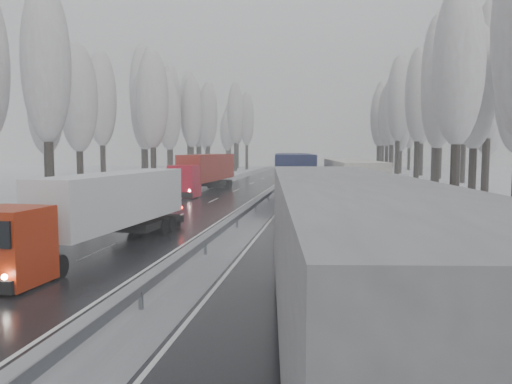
% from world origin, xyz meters
% --- Properties ---
extents(ground, '(260.00, 260.00, 0.00)m').
position_xyz_m(ground, '(0.00, 0.00, 0.00)').
color(ground, white).
rests_on(ground, ground).
extents(carriageway_right, '(7.50, 200.00, 0.03)m').
position_xyz_m(carriageway_right, '(5.25, 30.00, 0.01)').
color(carriageway_right, black).
rests_on(carriageway_right, ground).
extents(carriageway_left, '(7.50, 200.00, 0.03)m').
position_xyz_m(carriageway_left, '(-5.25, 30.00, 0.01)').
color(carriageway_left, black).
rests_on(carriageway_left, ground).
extents(median_slush, '(3.00, 200.00, 0.04)m').
position_xyz_m(median_slush, '(0.00, 30.00, 0.02)').
color(median_slush, '#93969A').
rests_on(median_slush, ground).
extents(shoulder_right, '(2.40, 200.00, 0.04)m').
position_xyz_m(shoulder_right, '(10.20, 30.00, 0.02)').
color(shoulder_right, '#93969A').
rests_on(shoulder_right, ground).
extents(shoulder_left, '(2.40, 200.00, 0.04)m').
position_xyz_m(shoulder_left, '(-10.20, 30.00, 0.02)').
color(shoulder_left, '#93969A').
rests_on(shoulder_left, ground).
extents(median_guardrail, '(0.12, 200.00, 0.76)m').
position_xyz_m(median_guardrail, '(0.00, 29.99, 0.60)').
color(median_guardrail, slate).
rests_on(median_guardrail, ground).
extents(tree_18, '(3.60, 3.60, 16.58)m').
position_xyz_m(tree_18, '(14.51, 27.03, 10.70)').
color(tree_18, black).
rests_on(tree_18, ground).
extents(tree_20, '(3.60, 3.60, 15.71)m').
position_xyz_m(tree_20, '(17.90, 35.17, 10.14)').
color(tree_20, black).
rests_on(tree_20, ground).
extents(tree_21, '(3.60, 3.60, 18.62)m').
position_xyz_m(tree_21, '(20.12, 39.17, 12.00)').
color(tree_21, black).
rests_on(tree_21, ground).
extents(tree_22, '(3.60, 3.60, 15.86)m').
position_xyz_m(tree_22, '(17.02, 45.60, 10.24)').
color(tree_22, black).
rests_on(tree_22, ground).
extents(tree_23, '(3.60, 3.60, 13.55)m').
position_xyz_m(tree_23, '(23.31, 49.60, 8.77)').
color(tree_23, black).
rests_on(tree_23, ground).
extents(tree_24, '(3.60, 3.60, 20.49)m').
position_xyz_m(tree_24, '(17.90, 51.02, 13.19)').
color(tree_24, black).
rests_on(tree_24, ground).
extents(tree_25, '(3.60, 3.60, 19.44)m').
position_xyz_m(tree_25, '(24.81, 55.02, 12.52)').
color(tree_25, black).
rests_on(tree_25, ground).
extents(tree_26, '(3.60, 3.60, 18.78)m').
position_xyz_m(tree_26, '(17.56, 61.27, 12.10)').
color(tree_26, black).
rests_on(tree_26, ground).
extents(tree_27, '(3.60, 3.60, 17.62)m').
position_xyz_m(tree_27, '(24.72, 65.27, 11.36)').
color(tree_27, black).
rests_on(tree_27, ground).
extents(tree_28, '(3.60, 3.60, 19.62)m').
position_xyz_m(tree_28, '(16.34, 71.95, 12.64)').
color(tree_28, black).
rests_on(tree_28, ground).
extents(tree_29, '(3.60, 3.60, 18.11)m').
position_xyz_m(tree_29, '(23.71, 75.95, 11.67)').
color(tree_29, black).
rests_on(tree_29, ground).
extents(tree_30, '(3.60, 3.60, 17.86)m').
position_xyz_m(tree_30, '(16.56, 81.70, 11.52)').
color(tree_30, black).
rests_on(tree_30, ground).
extents(tree_31, '(3.60, 3.60, 18.58)m').
position_xyz_m(tree_31, '(22.48, 85.70, 11.97)').
color(tree_31, black).
rests_on(tree_31, ground).
extents(tree_32, '(3.60, 3.60, 17.33)m').
position_xyz_m(tree_32, '(16.63, 89.21, 11.18)').
color(tree_32, black).
rests_on(tree_32, ground).
extents(tree_33, '(3.60, 3.60, 14.33)m').
position_xyz_m(tree_33, '(19.77, 93.21, 9.26)').
color(tree_33, black).
rests_on(tree_33, ground).
extents(tree_34, '(3.60, 3.60, 17.63)m').
position_xyz_m(tree_34, '(15.73, 96.32, 11.37)').
color(tree_34, black).
rests_on(tree_34, ground).
extents(tree_35, '(3.60, 3.60, 18.25)m').
position_xyz_m(tree_35, '(24.94, 100.32, 11.77)').
color(tree_35, black).
rests_on(tree_35, ground).
extents(tree_36, '(3.60, 3.60, 20.23)m').
position_xyz_m(tree_36, '(17.04, 106.16, 13.02)').
color(tree_36, black).
rests_on(tree_36, ground).
extents(tree_37, '(3.60, 3.60, 16.37)m').
position_xyz_m(tree_37, '(24.02, 110.16, 10.56)').
color(tree_37, black).
rests_on(tree_37, ground).
extents(tree_38, '(3.60, 3.60, 17.97)m').
position_xyz_m(tree_38, '(18.73, 116.73, 11.59)').
color(tree_38, black).
rests_on(tree_38, ground).
extents(tree_39, '(3.60, 3.60, 16.19)m').
position_xyz_m(tree_39, '(21.55, 120.73, 10.45)').
color(tree_39, black).
rests_on(tree_39, ground).
extents(tree_58, '(3.60, 3.60, 17.21)m').
position_xyz_m(tree_58, '(-15.13, 24.57, 11.10)').
color(tree_58, black).
rests_on(tree_58, ground).
extents(tree_60, '(3.60, 3.60, 14.84)m').
position_xyz_m(tree_60, '(-17.75, 34.20, 9.59)').
color(tree_60, black).
rests_on(tree_60, ground).
extents(tree_61, '(3.60, 3.60, 13.95)m').
position_xyz_m(tree_61, '(-23.52, 38.20, 9.02)').
color(tree_61, black).
rests_on(tree_61, ground).
extents(tree_62, '(3.60, 3.60, 16.04)m').
position_xyz_m(tree_62, '(-13.94, 43.73, 10.36)').
color(tree_62, black).
rests_on(tree_62, ground).
extents(tree_63, '(3.60, 3.60, 16.88)m').
position_xyz_m(tree_63, '(-21.85, 47.73, 10.89)').
color(tree_63, black).
rests_on(tree_63, ground).
extents(tree_64, '(3.60, 3.60, 15.42)m').
position_xyz_m(tree_64, '(-18.26, 52.71, 9.96)').
color(tree_64, black).
rests_on(tree_64, ground).
extents(tree_65, '(3.60, 3.60, 19.48)m').
position_xyz_m(tree_65, '(-20.05, 56.71, 12.55)').
color(tree_65, black).
rests_on(tree_65, ground).
extents(tree_66, '(3.60, 3.60, 15.23)m').
position_xyz_m(tree_66, '(-18.16, 62.35, 9.84)').
color(tree_66, black).
rests_on(tree_66, ground).
extents(tree_67, '(3.60, 3.60, 17.09)m').
position_xyz_m(tree_67, '(-19.54, 66.35, 11.03)').
color(tree_67, black).
rests_on(tree_67, ground).
extents(tree_68, '(3.60, 3.60, 16.65)m').
position_xyz_m(tree_68, '(-16.58, 69.11, 10.75)').
color(tree_68, black).
rests_on(tree_68, ground).
extents(tree_69, '(3.60, 3.60, 19.35)m').
position_xyz_m(tree_69, '(-21.42, 73.11, 12.46)').
color(tree_69, black).
rests_on(tree_69, ground).
extents(tree_70, '(3.60, 3.60, 17.09)m').
position_xyz_m(tree_70, '(-16.33, 79.19, 11.03)').
color(tree_70, black).
rests_on(tree_70, ground).
extents(tree_71, '(3.60, 3.60, 19.61)m').
position_xyz_m(tree_71, '(-21.09, 83.19, 12.63)').
color(tree_71, black).
rests_on(tree_71, ground).
extents(tree_72, '(3.60, 3.60, 15.11)m').
position_xyz_m(tree_72, '(-18.93, 88.54, 9.76)').
color(tree_72, black).
rests_on(tree_72, ground).
extents(tree_73, '(3.60, 3.60, 17.22)m').
position_xyz_m(tree_73, '(-21.82, 92.54, 11.11)').
color(tree_73, black).
rests_on(tree_73, ground).
extents(tree_74, '(3.60, 3.60, 19.68)m').
position_xyz_m(tree_74, '(-15.07, 99.33, 12.67)').
color(tree_74, black).
rests_on(tree_74, ground).
extents(tree_75, '(3.60, 3.60, 18.60)m').
position_xyz_m(tree_75, '(-24.20, 103.33, 11.99)').
color(tree_75, black).
rests_on(tree_75, ground).
extents(tree_76, '(3.60, 3.60, 18.55)m').
position_xyz_m(tree_76, '(-14.05, 108.72, 11.95)').
color(tree_76, black).
rests_on(tree_76, ground).
extents(tree_77, '(3.60, 3.60, 14.32)m').
position_xyz_m(tree_77, '(-19.66, 112.72, 9.26)').
color(tree_77, black).
rests_on(tree_77, ground).
extents(tree_78, '(3.60, 3.60, 19.55)m').
position_xyz_m(tree_78, '(-17.56, 115.31, 12.59)').
color(tree_78, black).
rests_on(tree_78, ground).
extents(tree_79, '(3.60, 3.60, 17.07)m').
position_xyz_m(tree_79, '(-20.33, 119.31, 11.01)').
color(tree_79, black).
rests_on(tree_79, ground).
extents(truck_grey_tarp, '(4.64, 17.08, 4.34)m').
position_xyz_m(truck_grey_tarp, '(5.90, 0.34, 2.54)').
color(truck_grey_tarp, '#414146').
rests_on(truck_grey_tarp, ground).
extents(truck_blue_box, '(4.41, 17.75, 4.52)m').
position_xyz_m(truck_blue_box, '(2.66, 31.21, 2.64)').
color(truck_blue_box, navy).
rests_on(truck_blue_box, ground).
extents(truck_cream_box, '(4.02, 16.36, 4.16)m').
position_xyz_m(truck_cream_box, '(7.01, 24.99, 2.43)').
color(truck_cream_box, '#A9A395').
rests_on(truck_cream_box, ground).
extents(box_truck_distant, '(2.69, 7.70, 2.84)m').
position_xyz_m(box_truck_distant, '(7.40, 73.94, 1.45)').
color(box_truck_distant, silver).
rests_on(box_truck_distant, ground).
extents(truck_red_white, '(3.33, 14.57, 3.71)m').
position_xyz_m(truck_red_white, '(-5.02, 12.45, 2.16)').
color(truck_red_white, '#9C2208').
rests_on(truck_red_white, ground).
extents(truck_red_red, '(3.66, 16.86, 4.30)m').
position_xyz_m(truck_red_red, '(-8.19, 44.46, 2.51)').
color(truck_red_red, '#B10A1D').
rests_on(truck_red_red, ground).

